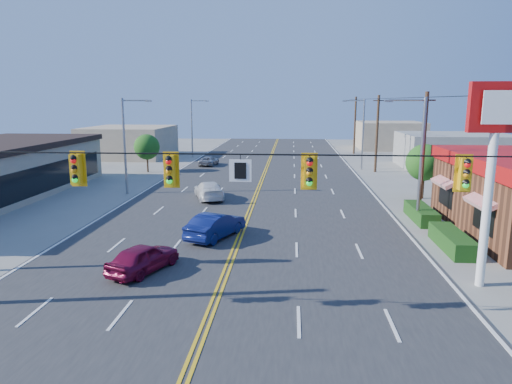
# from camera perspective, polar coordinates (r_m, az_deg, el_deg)

# --- Properties ---
(ground) EXTENTS (160.00, 160.00, 0.00)m
(ground) POSITION_cam_1_polar(r_m,az_deg,el_deg) (17.15, -5.98, -15.59)
(ground) COLOR gray
(ground) RESTS_ON ground
(road) EXTENTS (20.00, 120.00, 0.06)m
(road) POSITION_cam_1_polar(r_m,az_deg,el_deg) (35.99, -0.25, -1.08)
(road) COLOR #2D2D30
(road) RESTS_ON ground
(signal_span) EXTENTS (24.32, 0.34, 9.00)m
(signal_span) POSITION_cam_1_polar(r_m,az_deg,el_deg) (15.60, -6.78, 0.68)
(signal_span) COLOR #47301E
(signal_span) RESTS_ON ground
(kfc_pylon) EXTENTS (2.20, 0.36, 8.50)m
(kfc_pylon) POSITION_cam_1_polar(r_m,az_deg,el_deg) (20.75, 27.55, 5.34)
(kfc_pylon) COLOR white
(kfc_pylon) RESTS_ON ground
(streetlight_se) EXTENTS (2.55, 0.25, 8.00)m
(streetlight_se) POSITION_cam_1_polar(r_m,az_deg,el_deg) (30.26, 19.63, 4.52)
(streetlight_se) COLOR gray
(streetlight_se) RESTS_ON ground
(streetlight_ne) EXTENTS (2.55, 0.25, 8.00)m
(streetlight_ne) POSITION_cam_1_polar(r_m,az_deg,el_deg) (53.71, 13.04, 7.56)
(streetlight_ne) COLOR gray
(streetlight_ne) RESTS_ON ground
(streetlight_sw) EXTENTS (2.55, 0.25, 8.00)m
(streetlight_sw) POSITION_cam_1_polar(r_m,az_deg,el_deg) (39.62, -15.86, 6.20)
(streetlight_sw) COLOR gray
(streetlight_sw) RESTS_ON ground
(streetlight_nw) EXTENTS (2.55, 0.25, 8.00)m
(streetlight_nw) POSITION_cam_1_polar(r_m,az_deg,el_deg) (64.58, -7.85, 8.32)
(streetlight_nw) COLOR gray
(streetlight_nw) RESTS_ON ground
(utility_pole_near) EXTENTS (0.28, 0.28, 8.40)m
(utility_pole_near) POSITION_cam_1_polar(r_m,az_deg,el_deg) (34.50, 20.16, 4.72)
(utility_pole_near) COLOR #47301E
(utility_pole_near) RESTS_ON ground
(utility_pole_mid) EXTENTS (0.28, 0.28, 8.40)m
(utility_pole_mid) POSITION_cam_1_polar(r_m,az_deg,el_deg) (51.99, 14.88, 7.01)
(utility_pole_mid) COLOR #47301E
(utility_pole_mid) RESTS_ON ground
(utility_pole_far) EXTENTS (0.28, 0.28, 8.40)m
(utility_pole_far) POSITION_cam_1_polar(r_m,az_deg,el_deg) (69.74, 12.26, 8.13)
(utility_pole_far) COLOR #47301E
(utility_pole_far) RESTS_ON ground
(tree_kfc_rear) EXTENTS (2.94, 2.94, 4.41)m
(tree_kfc_rear) POSITION_cam_1_polar(r_m,az_deg,el_deg) (38.82, 20.32, 3.48)
(tree_kfc_rear) COLOR #47301E
(tree_kfc_rear) RESTS_ON ground
(tree_west) EXTENTS (2.80, 2.80, 4.20)m
(tree_west) POSITION_cam_1_polar(r_m,az_deg,el_deg) (51.78, -13.49, 5.50)
(tree_west) COLOR #47301E
(tree_west) RESTS_ON ground
(bld_east_mid) EXTENTS (12.00, 10.00, 4.00)m
(bld_east_mid) POSITION_cam_1_polar(r_m,az_deg,el_deg) (58.53, 23.58, 4.72)
(bld_east_mid) COLOR gray
(bld_east_mid) RESTS_ON ground
(bld_west_far) EXTENTS (11.00, 12.00, 4.20)m
(bld_west_far) POSITION_cam_1_polar(r_m,az_deg,el_deg) (67.30, -15.52, 6.08)
(bld_west_far) COLOR tan
(bld_west_far) RESTS_ON ground
(bld_east_far) EXTENTS (10.00, 10.00, 4.40)m
(bld_east_far) POSITION_cam_1_polar(r_m,az_deg,el_deg) (78.89, 16.36, 6.81)
(bld_east_far) COLOR tan
(bld_east_far) RESTS_ON ground
(car_magenta) EXTENTS (2.90, 4.14, 1.31)m
(car_magenta) POSITION_cam_1_polar(r_m,az_deg,el_deg) (21.68, -13.90, -8.12)
(car_magenta) COLOR maroon
(car_magenta) RESTS_ON ground
(car_blue) EXTENTS (3.12, 4.64, 1.45)m
(car_blue) POSITION_cam_1_polar(r_m,az_deg,el_deg) (26.20, -5.06, -4.29)
(car_blue) COLOR #0E1752
(car_blue) RESTS_ON ground
(car_white) EXTENTS (3.36, 5.13, 1.38)m
(car_white) POSITION_cam_1_polar(r_m,az_deg,el_deg) (36.65, -5.92, 0.14)
(car_white) COLOR silver
(car_white) RESTS_ON ground
(car_silver) EXTENTS (2.13, 4.06, 1.09)m
(car_silver) POSITION_cam_1_polar(r_m,az_deg,el_deg) (55.87, -5.91, 3.83)
(car_silver) COLOR #99999D
(car_silver) RESTS_ON ground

